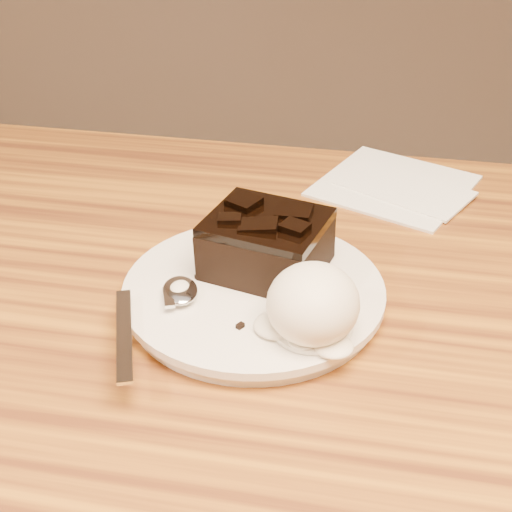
% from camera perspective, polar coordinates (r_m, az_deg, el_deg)
% --- Properties ---
extents(plate, '(0.21, 0.21, 0.02)m').
position_cam_1_polar(plate, '(0.59, -0.19, -3.08)').
color(plate, white).
rests_on(plate, dining_table).
extents(brownie, '(0.11, 0.10, 0.04)m').
position_cam_1_polar(brownie, '(0.59, 0.84, 0.70)').
color(brownie, black).
rests_on(brownie, plate).
extents(ice_cream_scoop, '(0.07, 0.07, 0.06)m').
position_cam_1_polar(ice_cream_scoop, '(0.52, 4.56, -3.78)').
color(ice_cream_scoop, white).
rests_on(ice_cream_scoop, plate).
extents(melt_puddle, '(0.06, 0.06, 0.00)m').
position_cam_1_polar(melt_puddle, '(0.54, 4.45, -5.79)').
color(melt_puddle, white).
rests_on(melt_puddle, plate).
extents(spoon, '(0.08, 0.16, 0.01)m').
position_cam_1_polar(spoon, '(0.57, -6.05, -2.87)').
color(spoon, silver).
rests_on(spoon, plate).
extents(napkin, '(0.19, 0.19, 0.01)m').
position_cam_1_polar(napkin, '(0.79, 10.92, 5.61)').
color(napkin, white).
rests_on(napkin, dining_table).
extents(crumb_a, '(0.01, 0.01, 0.00)m').
position_cam_1_polar(crumb_a, '(0.59, -4.54, -1.66)').
color(crumb_a, black).
rests_on(crumb_a, plate).
extents(crumb_b, '(0.01, 0.01, 0.00)m').
position_cam_1_polar(crumb_b, '(0.58, 4.24, -2.65)').
color(crumb_b, black).
rests_on(crumb_b, plate).
extents(crumb_c, '(0.01, 0.01, 0.00)m').
position_cam_1_polar(crumb_c, '(0.54, -1.26, -5.58)').
color(crumb_c, black).
rests_on(crumb_c, plate).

